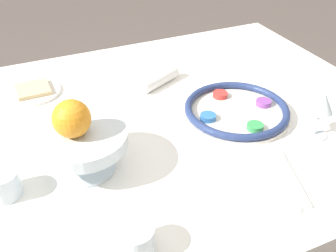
{
  "coord_description": "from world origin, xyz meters",
  "views": [
    {
      "loc": [
        0.36,
        0.81,
        1.35
      ],
      "look_at": [
        0.04,
        0.09,
        0.79
      ],
      "focal_mm": 42.0,
      "sensor_mm": 36.0,
      "label": 1
    }
  ],
  "objects_px": {
    "seder_plate": "(236,110)",
    "cup_mid": "(135,239)",
    "fruit_stand": "(82,142)",
    "napkin_roll": "(159,79)",
    "wine_glass": "(322,104)",
    "cup_far": "(3,184)",
    "orange_fruit": "(72,119)",
    "bread_plate": "(33,91)"
  },
  "relations": [
    {
      "from": "wine_glass",
      "to": "cup_mid",
      "type": "distance_m",
      "value": 0.56
    },
    {
      "from": "seder_plate",
      "to": "cup_mid",
      "type": "relative_size",
      "value": 3.96
    },
    {
      "from": "bread_plate",
      "to": "napkin_roll",
      "type": "height_order",
      "value": "napkin_roll"
    },
    {
      "from": "seder_plate",
      "to": "wine_glass",
      "type": "relative_size",
      "value": 2.25
    },
    {
      "from": "wine_glass",
      "to": "fruit_stand",
      "type": "bearing_deg",
      "value": -10.96
    },
    {
      "from": "seder_plate",
      "to": "cup_mid",
      "type": "height_order",
      "value": "cup_mid"
    },
    {
      "from": "orange_fruit",
      "to": "napkin_roll",
      "type": "relative_size",
      "value": 0.56
    },
    {
      "from": "wine_glass",
      "to": "napkin_roll",
      "type": "xyz_separation_m",
      "value": [
        0.26,
        -0.4,
        -0.07
      ]
    },
    {
      "from": "orange_fruit",
      "to": "cup_mid",
      "type": "xyz_separation_m",
      "value": [
        -0.04,
        0.26,
        -0.11
      ]
    },
    {
      "from": "cup_mid",
      "to": "bread_plate",
      "type": "bearing_deg",
      "value": -82.61
    },
    {
      "from": "orange_fruit",
      "to": "bread_plate",
      "type": "xyz_separation_m",
      "value": [
        0.04,
        -0.4,
        -0.13
      ]
    },
    {
      "from": "wine_glass",
      "to": "cup_far",
      "type": "xyz_separation_m",
      "value": [
        0.74,
        -0.1,
        -0.06
      ]
    },
    {
      "from": "seder_plate",
      "to": "cup_far",
      "type": "xyz_separation_m",
      "value": [
        0.61,
        0.06,
        0.01
      ]
    },
    {
      "from": "wine_glass",
      "to": "orange_fruit",
      "type": "xyz_separation_m",
      "value": [
        0.58,
        -0.11,
        0.05
      ]
    },
    {
      "from": "orange_fruit",
      "to": "wine_glass",
      "type": "bearing_deg",
      "value": 169.2
    },
    {
      "from": "wine_glass",
      "to": "napkin_roll",
      "type": "relative_size",
      "value": 0.86
    },
    {
      "from": "bread_plate",
      "to": "cup_mid",
      "type": "xyz_separation_m",
      "value": [
        -0.08,
        0.65,
        0.02
      ]
    },
    {
      "from": "napkin_roll",
      "to": "seder_plate",
      "type": "bearing_deg",
      "value": 117.65
    },
    {
      "from": "bread_plate",
      "to": "cup_far",
      "type": "bearing_deg",
      "value": 74.1
    },
    {
      "from": "cup_far",
      "to": "cup_mid",
      "type": "bearing_deg",
      "value": 129.58
    },
    {
      "from": "orange_fruit",
      "to": "cup_mid",
      "type": "distance_m",
      "value": 0.28
    },
    {
      "from": "seder_plate",
      "to": "orange_fruit",
      "type": "relative_size",
      "value": 3.48
    },
    {
      "from": "orange_fruit",
      "to": "napkin_roll",
      "type": "xyz_separation_m",
      "value": [
        -0.32,
        -0.29,
        -0.12
      ]
    },
    {
      "from": "wine_glass",
      "to": "cup_mid",
      "type": "relative_size",
      "value": 1.76
    },
    {
      "from": "wine_glass",
      "to": "seder_plate",
      "type": "bearing_deg",
      "value": -50.3
    },
    {
      "from": "fruit_stand",
      "to": "napkin_roll",
      "type": "xyz_separation_m",
      "value": [
        -0.3,
        -0.29,
        -0.05
      ]
    },
    {
      "from": "fruit_stand",
      "to": "cup_far",
      "type": "xyz_separation_m",
      "value": [
        0.18,
        0.01,
        -0.04
      ]
    },
    {
      "from": "orange_fruit",
      "to": "cup_mid",
      "type": "height_order",
      "value": "orange_fruit"
    },
    {
      "from": "fruit_stand",
      "to": "napkin_roll",
      "type": "height_order",
      "value": "fruit_stand"
    },
    {
      "from": "napkin_roll",
      "to": "cup_far",
      "type": "xyz_separation_m",
      "value": [
        0.48,
        0.31,
        0.01
      ]
    },
    {
      "from": "seder_plate",
      "to": "cup_mid",
      "type": "distance_m",
      "value": 0.51
    },
    {
      "from": "bread_plate",
      "to": "fruit_stand",
      "type": "bearing_deg",
      "value": 98.42
    },
    {
      "from": "fruit_stand",
      "to": "orange_fruit",
      "type": "relative_size",
      "value": 2.46
    },
    {
      "from": "fruit_stand",
      "to": "cup_far",
      "type": "bearing_deg",
      "value": 4.39
    },
    {
      "from": "fruit_stand",
      "to": "bread_plate",
      "type": "xyz_separation_m",
      "value": [
        0.06,
        -0.4,
        -0.07
      ]
    },
    {
      "from": "seder_plate",
      "to": "bread_plate",
      "type": "bearing_deg",
      "value": -35.26
    },
    {
      "from": "cup_far",
      "to": "fruit_stand",
      "type": "bearing_deg",
      "value": -175.61
    },
    {
      "from": "cup_far",
      "to": "orange_fruit",
      "type": "bearing_deg",
      "value": -174.89
    },
    {
      "from": "seder_plate",
      "to": "wine_glass",
      "type": "height_order",
      "value": "wine_glass"
    },
    {
      "from": "bread_plate",
      "to": "cup_mid",
      "type": "bearing_deg",
      "value": 97.39
    },
    {
      "from": "seder_plate",
      "to": "cup_far",
      "type": "height_order",
      "value": "cup_far"
    },
    {
      "from": "cup_far",
      "to": "seder_plate",
      "type": "bearing_deg",
      "value": -173.98
    }
  ]
}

